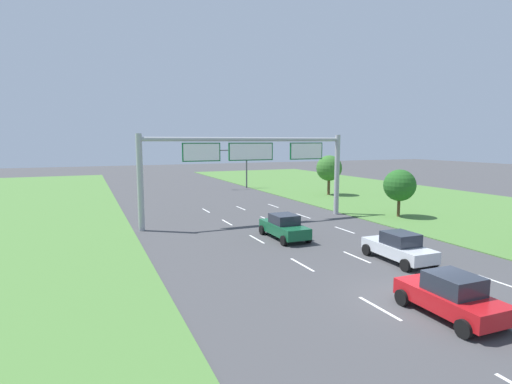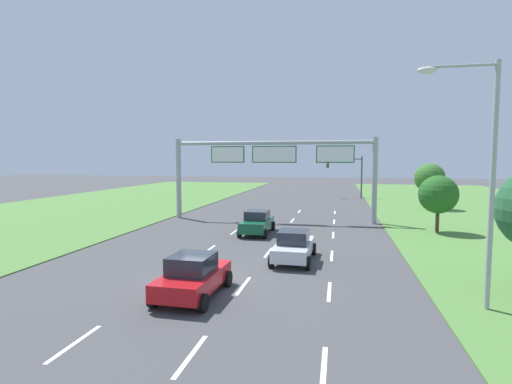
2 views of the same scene
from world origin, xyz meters
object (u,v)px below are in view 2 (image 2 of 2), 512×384
traffic_light_mast (347,169)px  roadside_tree_far (430,178)px  sign_gantry (274,162)px  street_lamp (481,164)px  car_mid_lane (193,276)px  car_lead_silver (257,222)px  roadside_tree_mid (438,195)px  car_near_red (294,246)px

traffic_light_mast → roadside_tree_far: size_ratio=1.17×
sign_gantry → roadside_tree_far: (14.68, 10.90, -1.72)m
sign_gantry → street_lamp: size_ratio=2.03×
car_mid_lane → roadside_tree_far: bearing=65.6°
car_lead_silver → sign_gantry: bearing=88.5°
roadside_tree_mid → roadside_tree_far: roadside_tree_far is taller
car_near_red → roadside_tree_far: 26.80m
traffic_light_mast → roadside_tree_mid: traffic_light_mast is taller
car_near_red → car_mid_lane: car_mid_lane is taller
roadside_tree_far → car_lead_silver: bearing=-131.0°
roadside_tree_mid → car_lead_silver: bearing=-167.1°
street_lamp → roadside_tree_far: bearing=81.1°
traffic_light_mast → car_mid_lane: bearing=-99.0°
car_lead_silver → roadside_tree_far: 22.77m
car_lead_silver → sign_gantry: sign_gantry is taller
car_lead_silver → roadside_tree_mid: roadside_tree_mid is taller
car_near_red → traffic_light_mast: traffic_light_mast is taller
car_mid_lane → roadside_tree_far: (14.68, 30.17, 2.46)m
street_lamp → roadside_tree_far: street_lamp is taller
car_near_red → sign_gantry: size_ratio=0.25×
car_lead_silver → traffic_light_mast: traffic_light_mast is taller
street_lamp → sign_gantry: bearing=118.5°
car_near_red → roadside_tree_mid: 13.56m
car_near_red → car_mid_lane: 6.87m
traffic_light_mast → roadside_tree_far: (8.19, -10.86, -0.61)m
car_lead_silver → roadside_tree_far: size_ratio=0.91×
car_near_red → street_lamp: street_lamp is taller
car_near_red → roadside_tree_far: (11.50, 24.08, 2.48)m
car_near_red → roadside_tree_mid: size_ratio=1.04×
car_lead_silver → car_near_red: bearing=-64.5°
car_mid_lane → street_lamp: 10.98m
roadside_tree_far → car_mid_lane: bearing=-116.0°
roadside_tree_far → sign_gantry: bearing=-143.4°
street_lamp → roadside_tree_far: size_ratio=1.77×
car_mid_lane → traffic_light_mast: bearing=82.6°
car_near_red → traffic_light_mast: (3.30, 34.94, 3.09)m
car_near_red → roadside_tree_far: bearing=66.1°
street_lamp → car_lead_silver: bearing=129.6°
roadside_tree_far → traffic_light_mast: bearing=127.0°
car_lead_silver → sign_gantry: (0.16, 6.19, 4.17)m
roadside_tree_far → street_lamp: bearing=-98.9°
car_lead_silver → street_lamp: (10.24, -12.38, 4.27)m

